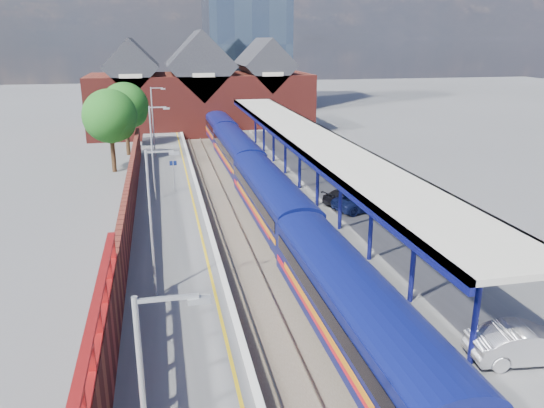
% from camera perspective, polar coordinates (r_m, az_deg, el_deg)
% --- Properties ---
extents(ground, '(240.00, 240.00, 0.00)m').
position_cam_1_polar(ground, '(49.26, -4.79, 2.46)').
color(ground, '#5B5B5E').
rests_on(ground, ground).
extents(ballast_bed, '(6.00, 76.00, 0.06)m').
position_cam_1_polar(ballast_bed, '(39.76, -2.93, -1.11)').
color(ballast_bed, '#473D33').
rests_on(ballast_bed, ground).
extents(rails, '(4.51, 76.00, 0.14)m').
position_cam_1_polar(rails, '(39.73, -2.93, -0.99)').
color(rails, slate).
rests_on(rails, ground).
extents(left_platform, '(5.00, 76.00, 1.00)m').
position_cam_1_polar(left_platform, '(39.18, -10.91, -0.97)').
color(left_platform, '#565659').
rests_on(left_platform, ground).
extents(right_platform, '(6.00, 76.00, 1.00)m').
position_cam_1_polar(right_platform, '(40.93, 5.38, 0.07)').
color(right_platform, '#565659').
rests_on(right_platform, ground).
extents(coping_left, '(0.30, 76.00, 0.05)m').
position_cam_1_polar(coping_left, '(39.12, -7.51, -0.03)').
color(coping_left, silver).
rests_on(coping_left, left_platform).
extents(coping_right, '(0.30, 76.00, 0.05)m').
position_cam_1_polar(coping_right, '(40.04, 1.50, 0.53)').
color(coping_right, silver).
rests_on(coping_right, right_platform).
extents(yellow_line, '(0.14, 76.00, 0.01)m').
position_cam_1_polar(yellow_line, '(39.08, -8.39, -0.11)').
color(yellow_line, yellow).
rests_on(yellow_line, left_platform).
extents(train, '(3.01, 65.93, 3.45)m').
position_cam_1_polar(train, '(44.94, -2.28, 3.84)').
color(train, '#0B1252').
rests_on(train, ground).
extents(canopy, '(4.50, 52.00, 4.48)m').
position_cam_1_polar(canopy, '(41.47, 4.08, 7.09)').
color(canopy, '#0E1155').
rests_on(canopy, right_platform).
extents(lamp_post_b, '(1.48, 0.18, 7.00)m').
position_cam_1_polar(lamp_post_b, '(24.49, -12.62, -1.20)').
color(lamp_post_b, '#A5A8AA').
rests_on(lamp_post_b, left_platform).
extents(lamp_post_c, '(1.48, 0.18, 7.00)m').
position_cam_1_polar(lamp_post_c, '(40.00, -12.59, 5.96)').
color(lamp_post_c, '#A5A8AA').
rests_on(lamp_post_c, left_platform).
extents(lamp_post_d, '(1.48, 0.18, 7.00)m').
position_cam_1_polar(lamp_post_d, '(55.79, -12.58, 9.10)').
color(lamp_post_d, '#A5A8AA').
rests_on(lamp_post_d, left_platform).
extents(platform_sign, '(0.55, 0.08, 2.50)m').
position_cam_1_polar(platform_sign, '(42.45, -10.55, 3.54)').
color(platform_sign, '#A5A8AA').
rests_on(platform_sign, left_platform).
extents(brick_wall, '(0.35, 50.00, 3.86)m').
position_cam_1_polar(brick_wall, '(32.51, -15.37, -1.49)').
color(brick_wall, maroon).
rests_on(brick_wall, left_platform).
extents(station_building, '(30.00, 12.12, 13.78)m').
position_cam_1_polar(station_building, '(75.83, -7.68, 11.78)').
color(station_building, maroon).
rests_on(station_building, ground).
extents(tree_near, '(5.20, 5.20, 8.10)m').
position_cam_1_polar(tree_near, '(53.85, -16.89, 8.87)').
color(tree_near, '#382314').
rests_on(tree_near, ground).
extents(tree_far, '(5.20, 5.20, 8.10)m').
position_cam_1_polar(tree_far, '(61.70, -15.41, 9.99)').
color(tree_far, '#382314').
rests_on(tree_far, ground).
extents(parked_car_silver, '(4.44, 1.92, 1.42)m').
position_cam_1_polar(parked_car_silver, '(22.59, 25.63, -13.37)').
color(parked_car_silver, '#AFAEB3').
rests_on(parked_car_silver, right_platform).
extents(parked_car_dark, '(4.13, 2.84, 1.11)m').
position_cam_1_polar(parked_car_dark, '(39.28, 8.01, 0.84)').
color(parked_car_dark, black).
rests_on(parked_car_dark, right_platform).
extents(parked_car_blue, '(4.93, 3.35, 1.25)m').
position_cam_1_polar(parked_car_blue, '(37.99, 9.76, 0.29)').
color(parked_car_blue, navy).
rests_on(parked_car_blue, right_platform).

